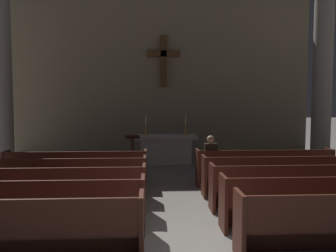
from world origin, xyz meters
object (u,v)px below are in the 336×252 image
pew_left_row_5 (77,169)px  altar (166,148)px  pew_right_row_2 (325,202)px  candlestick_right (186,129)px  lone_worshipper (210,159)px  column_left_second (2,75)px  pew_left_row_1 (10,230)px  pew_left_row_3 (54,190)px  pew_left_row_2 (36,206)px  pew_right_row_5 (264,167)px  pew_left_row_4 (67,178)px  candlestick_left (146,129)px  lectern (133,153)px  pew_right_row_4 (279,175)px  column_right_second (322,77)px  pew_right_row_3 (298,187)px

pew_left_row_5 → altar: bearing=52.9°
pew_right_row_2 → candlestick_right: candlestick_right is taller
altar → lone_worshipper: lone_worshipper is taller
pew_left_row_5 → column_left_second: (-3.09, 3.08, 2.59)m
altar → lone_worshipper: size_ratio=1.67×
pew_left_row_1 → pew_left_row_3: (0.00, 2.07, 0.00)m
pew_left_row_2 → pew_right_row_5: bearing=32.4°
pew_left_row_3 → pew_left_row_4: 1.03m
altar → lone_worshipper: 3.35m
column_left_second → candlestick_left: (4.83, 0.14, -1.83)m
pew_right_row_5 → altar: (-2.44, 3.23, 0.06)m
column_left_second → lectern: 5.20m
pew_left_row_4 → candlestick_left: (1.74, 4.26, 0.75)m
pew_right_row_4 → lone_worshipper: 1.80m
pew_right_row_4 → pew_right_row_5: size_ratio=1.00×
pew_left_row_4 → column_left_second: column_left_second is taller
pew_left_row_2 → pew_left_row_5: 3.10m
column_right_second → candlestick_right: column_right_second is taller
column_right_second → candlestick_right: (-4.83, 0.14, -1.83)m
pew_right_row_3 → lone_worshipper: size_ratio=2.71×
pew_right_row_2 → column_left_second: (-7.97, 6.18, 2.59)m
column_left_second → column_right_second: 11.06m
column_right_second → column_left_second: bearing=180.0°
column_right_second → lone_worshipper: column_right_second is taller
pew_left_row_1 → pew_left_row_3: 2.07m
pew_right_row_5 → candlestick_right: 3.74m
pew_left_row_4 → pew_right_row_2: 5.30m
column_left_second → column_right_second: same height
pew_left_row_3 → column_right_second: size_ratio=0.57×
pew_left_row_3 → lone_worshipper: size_ratio=2.71×
pew_left_row_2 → pew_left_row_4: size_ratio=1.00×
pew_right_row_4 → altar: bearing=119.8°
column_left_second → lone_worshipper: bearing=-25.0°
pew_left_row_2 → candlestick_left: size_ratio=5.18×
column_left_second → lone_worshipper: column_left_second is taller
candlestick_right → candlestick_left: bearing=180.0°
column_right_second → lectern: size_ratio=5.46×
pew_left_row_2 → lone_worshipper: size_ratio=2.71×
pew_right_row_4 → candlestick_left: candlestick_left is taller
pew_right_row_2 → lone_worshipper: size_ratio=2.71×
lone_worshipper → pew_left_row_1: bearing=-129.6°
pew_right_row_3 → pew_right_row_4: 1.03m
pew_left_row_5 → column_right_second: size_ratio=0.57×
pew_left_row_5 → column_right_second: (7.97, 3.08, 2.59)m
pew_left_row_2 → candlestick_right: candlestick_right is taller
pew_left_row_1 → pew_right_row_3: bearing=22.9°
pew_right_row_5 → pew_left_row_3: bearing=-157.1°
pew_left_row_5 → lectern: lectern is taller
pew_left_row_2 → altar: altar is taller
pew_right_row_2 → lectern: (-3.55, 5.13, 0.07)m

